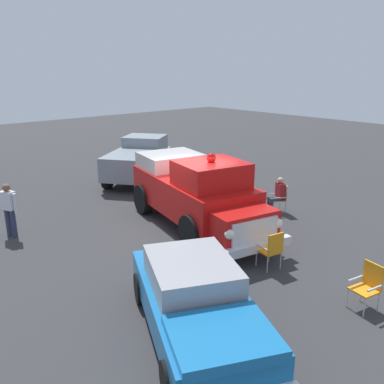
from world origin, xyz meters
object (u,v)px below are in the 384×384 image
lawn_chair_by_car (272,248)px  classic_hot_rod (196,302)px  spectator_standing (9,207)px  vintage_fire_truck (196,191)px  spectator_seated (277,194)px  lawn_chair_near_truck (281,196)px  lawn_chair_spare (368,283)px  parked_pickup (139,159)px

lawn_chair_by_car → classic_hot_rod: bearing=-166.9°
lawn_chair_by_car → spectator_standing: 7.86m
vintage_fire_truck → spectator_seated: (3.05, -0.94, -0.50)m
vintage_fire_truck → spectator_standing: vintage_fire_truck is taller
classic_hot_rod → spectator_seated: 7.63m
lawn_chair_by_car → spectator_standing: (-4.25, 6.60, 0.37)m
vintage_fire_truck → spectator_seated: size_ratio=4.86×
spectator_seated → spectator_standing: 8.82m
lawn_chair_near_truck → lawn_chair_by_car: (-3.70, -2.50, 0.00)m
lawn_chair_by_car → spectator_standing: size_ratio=0.61×
lawn_chair_by_car → lawn_chair_spare: same height
lawn_chair_near_truck → lawn_chair_spare: bearing=-125.9°
lawn_chair_near_truck → spectator_standing: spectator_standing is taller
classic_hot_rod → parked_pickup: size_ratio=0.96×
spectator_standing → lawn_chair_spare: bearing=-64.2°
lawn_chair_by_car → spectator_seated: (3.58, 2.56, 0.11)m
vintage_fire_truck → spectator_standing: size_ratio=3.75×
parked_pickup → lawn_chair_near_truck: parked_pickup is taller
vintage_fire_truck → lawn_chair_by_car: (-0.53, -3.50, -0.61)m
vintage_fire_truck → lawn_chair_spare: (-0.41, -5.96, -0.61)m
classic_hot_rod → lawn_chair_spare: classic_hot_rod is taller
vintage_fire_truck → lawn_chair_near_truck: (3.16, -1.01, -0.61)m
parked_pickup → lawn_chair_spare: (-2.31, -11.88, -0.40)m
vintage_fire_truck → lawn_chair_near_truck: bearing=-17.7°
parked_pickup → lawn_chair_near_truck: bearing=-79.6°
classic_hot_rod → parked_pickup: bearing=60.7°
lawn_chair_by_car → spectator_standing: spectator_standing is taller
vintage_fire_truck → lawn_chair_by_car: vintage_fire_truck is taller
parked_pickup → lawn_chair_near_truck: size_ratio=4.84×
classic_hot_rod → spectator_standing: size_ratio=2.82×
lawn_chair_spare → spectator_seated: (3.46, 5.02, 0.11)m
classic_hot_rod → spectator_standing: bearing=97.5°
classic_hot_rod → spectator_seated: size_ratio=3.67×
vintage_fire_truck → parked_pickup: bearing=72.3°
classic_hot_rod → spectator_seated: bearing=25.8°
classic_hot_rod → parked_pickup: (5.71, 10.19, 0.24)m
parked_pickup → spectator_seated: (1.16, -6.87, -0.29)m
lawn_chair_by_car → lawn_chair_spare: (0.12, -2.45, 0.00)m
spectator_standing → vintage_fire_truck: bearing=-32.9°
vintage_fire_truck → spectator_standing: 5.70m
lawn_chair_by_car → spectator_seated: size_ratio=0.79×
classic_hot_rod → spectator_standing: (-0.97, 7.36, 0.22)m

